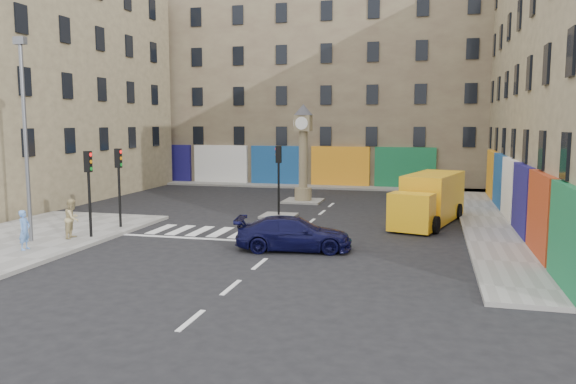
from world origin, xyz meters
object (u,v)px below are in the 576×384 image
at_px(traffic_light_left_far, 119,175).
at_px(traffic_light_island, 279,169).
at_px(lamp_post, 25,129).
at_px(pedestrian_tan, 72,218).
at_px(pedestrian_blue, 24,230).
at_px(yellow_van, 429,199).
at_px(clock_pillar, 303,147).
at_px(navy_sedan, 294,234).
at_px(traffic_light_left_near, 89,180).

height_order(traffic_light_left_far, traffic_light_island, traffic_light_left_far).
height_order(traffic_light_left_far, lamp_post, lamp_post).
bearing_deg(pedestrian_tan, traffic_light_island, -49.84).
height_order(pedestrian_blue, pedestrian_tan, pedestrian_tan).
relative_size(yellow_van, pedestrian_blue, 4.57).
distance_m(yellow_van, pedestrian_blue, 18.57).
bearing_deg(clock_pillar, lamp_post, -118.35).
relative_size(traffic_light_left_far, clock_pillar, 0.61).
height_order(lamp_post, pedestrian_blue, lamp_post).
height_order(navy_sedan, pedestrian_blue, pedestrian_blue).
bearing_deg(lamp_post, yellow_van, 29.97).
bearing_deg(traffic_light_left_far, pedestrian_tan, -101.58).
bearing_deg(traffic_light_left_near, traffic_light_left_far, 90.00).
bearing_deg(yellow_van, pedestrian_blue, -129.50).
bearing_deg(yellow_van, traffic_light_left_near, -135.62).
bearing_deg(clock_pillar, pedestrian_tan, -115.81).
distance_m(lamp_post, yellow_van, 18.88).
xyz_separation_m(traffic_light_left_near, clock_pillar, (6.30, 13.80, 0.93)).
distance_m(traffic_light_island, lamp_post, 12.52).
relative_size(lamp_post, pedestrian_blue, 5.37).
distance_m(traffic_light_left_near, pedestrian_blue, 3.45).
distance_m(traffic_light_left_near, traffic_light_left_far, 2.40).
bearing_deg(pedestrian_tan, traffic_light_left_far, -21.52).
relative_size(traffic_light_left_near, lamp_post, 0.45).
bearing_deg(pedestrian_blue, navy_sedan, -78.82).
bearing_deg(traffic_light_left_near, yellow_van, 29.04).
bearing_deg(navy_sedan, clock_pillar, 1.79).
distance_m(traffic_light_island, navy_sedan, 8.22).
xyz_separation_m(lamp_post, pedestrian_tan, (1.32, 0.97, -3.80)).
bearing_deg(lamp_post, pedestrian_tan, 36.27).
xyz_separation_m(traffic_light_island, yellow_van, (7.86, 0.06, -1.37)).
distance_m(lamp_post, navy_sedan, 11.74).
xyz_separation_m(pedestrian_blue, pedestrian_tan, (0.44, 2.40, 0.07)).
bearing_deg(lamp_post, traffic_light_left_far, 63.43).
bearing_deg(navy_sedan, lamp_post, 89.36).
bearing_deg(navy_sedan, pedestrian_blue, 97.86).
height_order(clock_pillar, navy_sedan, clock_pillar).
height_order(lamp_post, navy_sedan, lamp_post).
relative_size(yellow_van, pedestrian_tan, 4.19).
bearing_deg(yellow_van, clock_pillar, 158.31).
relative_size(traffic_light_left_far, pedestrian_blue, 2.39).
height_order(traffic_light_left_near, clock_pillar, clock_pillar).
height_order(clock_pillar, pedestrian_blue, clock_pillar).
height_order(traffic_light_left_near, pedestrian_tan, traffic_light_left_near).
bearing_deg(traffic_light_island, yellow_van, 0.46).
bearing_deg(traffic_light_left_far, pedestrian_blue, -101.03).
xyz_separation_m(lamp_post, yellow_van, (16.06, 9.26, -3.57)).
relative_size(lamp_post, yellow_van, 1.17).
distance_m(traffic_light_left_near, traffic_light_island, 10.03).
height_order(traffic_light_left_far, clock_pillar, clock_pillar).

